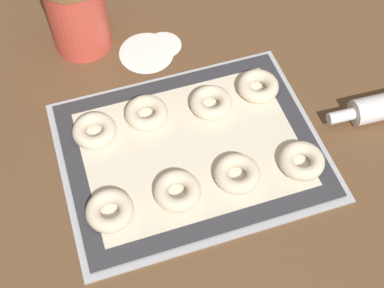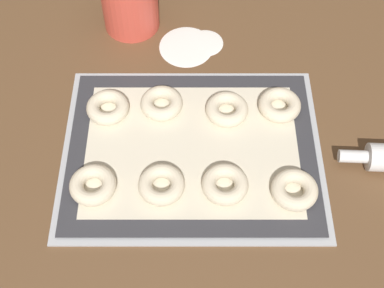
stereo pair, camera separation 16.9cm
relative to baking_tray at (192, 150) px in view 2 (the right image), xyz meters
name	(u,v)px [view 2 (the right image)]	position (x,y,z in m)	size (l,w,h in m)	color
ground_plane	(191,156)	(0.00, -0.01, 0.00)	(2.80, 2.80, 0.00)	brown
baking_tray	(192,150)	(0.00, 0.00, 0.00)	(0.46, 0.37, 0.01)	#B2B5BA
baking_mat	(192,148)	(0.00, 0.00, 0.01)	(0.44, 0.35, 0.00)	#333338
bagel_front_far_left	(92,185)	(-0.17, -0.08, 0.02)	(0.08, 0.08, 0.02)	beige
bagel_front_mid_left	(161,185)	(-0.05, -0.08, 0.02)	(0.08, 0.08, 0.02)	beige
bagel_front_mid_right	(224,184)	(0.05, -0.08, 0.02)	(0.08, 0.08, 0.02)	beige
bagel_front_far_right	(293,190)	(0.17, -0.09, 0.02)	(0.08, 0.08, 0.02)	beige
bagel_back_far_left	(107,107)	(-0.16, 0.08, 0.02)	(0.08, 0.08, 0.02)	beige
bagel_back_mid_left	(161,103)	(-0.06, 0.09, 0.02)	(0.08, 0.08, 0.02)	beige
bagel_back_mid_right	(226,109)	(0.06, 0.08, 0.02)	(0.08, 0.08, 0.02)	beige
bagel_back_far_right	(279,105)	(0.16, 0.09, 0.02)	(0.08, 0.08, 0.02)	beige
flour_patch_near	(186,46)	(-0.01, 0.26, 0.00)	(0.11, 0.12, 0.00)	white
flour_patch_far	(205,43)	(0.03, 0.27, 0.00)	(0.07, 0.08, 0.00)	white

